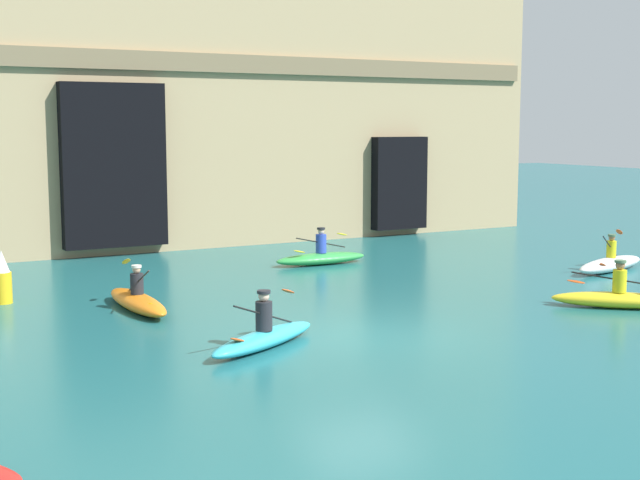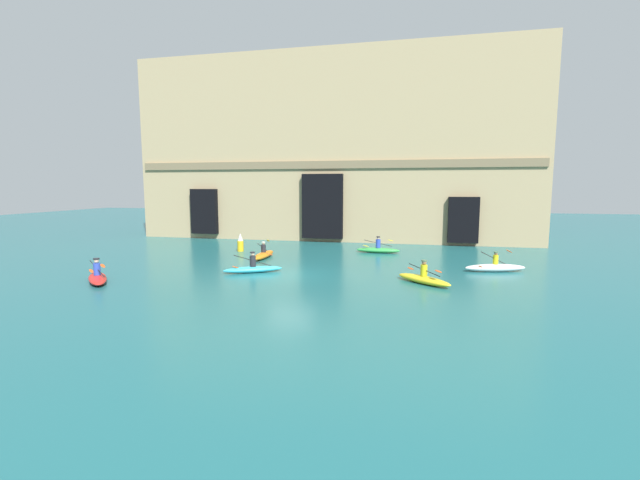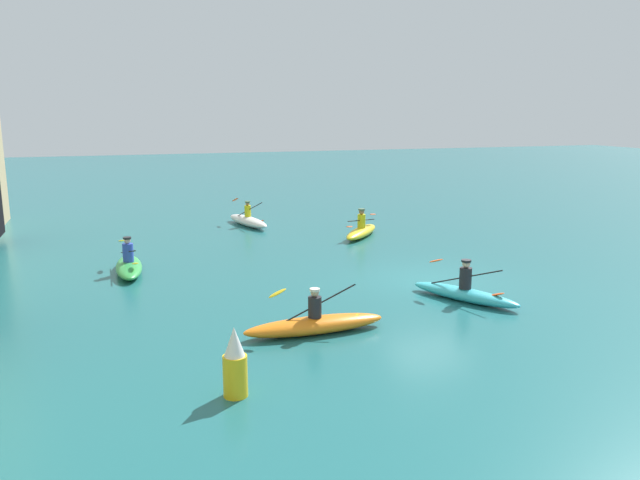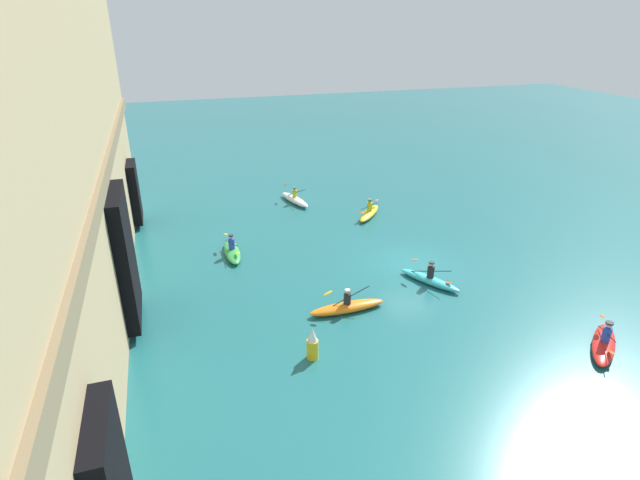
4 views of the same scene
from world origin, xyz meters
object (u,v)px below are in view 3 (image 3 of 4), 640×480
kayak_yellow (361,231)px  kayak_green (129,266)px  kayak_cyan (465,292)px  kayak_white (248,220)px  marker_buoy (235,364)px  kayak_orange (315,324)px

kayak_yellow → kayak_green: size_ratio=0.91×
kayak_cyan → kayak_green: (6.03, 8.56, -0.00)m
kayak_green → kayak_white: bearing=143.4°
kayak_cyan → kayak_yellow: bearing=146.8°
kayak_white → marker_buoy: size_ratio=2.60×
kayak_orange → kayak_green: kayak_green is taller
kayak_orange → kayak_yellow: size_ratio=1.21×
kayak_orange → kayak_green: 8.13m
kayak_orange → kayak_green: bearing=117.5°
kayak_yellow → kayak_green: bearing=-31.3°
kayak_yellow → marker_buoy: (-12.80, 7.70, 0.37)m
kayak_cyan → kayak_white: size_ratio=0.91×
kayak_cyan → kayak_orange: 4.78m
kayak_yellow → kayak_white: bearing=-94.4°
kayak_orange → kayak_cyan: bearing=12.1°
kayak_green → marker_buoy: marker_buoy is taller
kayak_cyan → kayak_yellow: (9.05, -0.67, 0.01)m
kayak_orange → kayak_white: kayak_white is taller
kayak_cyan → kayak_yellow: size_ratio=1.10×
kayak_green → kayak_yellow: bearing=109.2°
kayak_orange → kayak_yellow: 11.47m
kayak_cyan → marker_buoy: marker_buoy is taller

